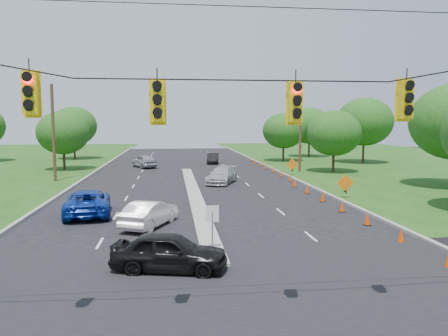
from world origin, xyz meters
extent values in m
plane|color=black|center=(0.00, 0.00, 0.00)|extent=(160.00, 160.00, 0.00)
cube|color=black|center=(0.00, 0.00, 0.00)|extent=(160.00, 14.00, 0.02)
cube|color=gray|center=(-10.10, 30.00, 0.00)|extent=(0.25, 110.00, 0.16)
cube|color=gray|center=(10.10, 30.00, 0.00)|extent=(0.25, 110.00, 0.16)
cube|color=gray|center=(0.00, 21.00, 0.00)|extent=(1.00, 34.00, 0.18)
cylinder|color=gray|center=(0.00, 6.00, 0.90)|extent=(0.06, 0.06, 1.80)
cube|color=white|center=(0.00, 6.00, 1.70)|extent=(0.55, 0.04, 0.70)
cylinder|color=black|center=(0.00, -1.00, 7.00)|extent=(24.00, 0.04, 0.04)
cube|color=yellow|center=(-5.00, -1.00, 6.22)|extent=(0.34, 0.24, 1.00)
cube|color=yellow|center=(-2.00, -1.00, 6.05)|extent=(0.34, 0.24, 1.00)
cube|color=yellow|center=(1.50, -1.00, 6.05)|extent=(0.34, 0.24, 1.00)
cube|color=yellow|center=(4.50, -1.00, 6.14)|extent=(0.34, 0.24, 1.00)
cylinder|color=#422D1C|center=(-12.50, 30.00, 4.50)|extent=(0.28, 0.28, 9.00)
cylinder|color=#422D1C|center=(12.50, 35.00, 4.50)|extent=(0.28, 0.28, 9.00)
cone|color=#DE3A00|center=(8.77, 6.50, 0.35)|extent=(0.32, 0.32, 0.70)
cone|color=#DE3A00|center=(8.77, 10.00, 0.35)|extent=(0.32, 0.32, 0.70)
cone|color=#DE3A00|center=(8.77, 13.50, 0.35)|extent=(0.32, 0.32, 0.70)
cone|color=#DE3A00|center=(8.77, 17.00, 0.35)|extent=(0.32, 0.32, 0.70)
cone|color=#DE3A00|center=(8.77, 20.50, 0.35)|extent=(0.32, 0.32, 0.70)
cone|color=#DE3A00|center=(8.77, 24.00, 0.35)|extent=(0.32, 0.32, 0.70)
cone|color=#DE3A00|center=(9.37, 27.50, 0.35)|extent=(0.32, 0.32, 0.70)
cone|color=#DE3A00|center=(9.37, 31.00, 0.35)|extent=(0.32, 0.32, 0.70)
cone|color=#DE3A00|center=(9.37, 34.50, 0.35)|extent=(0.32, 0.32, 0.70)
cone|color=#DE3A00|center=(9.37, 38.00, 0.35)|extent=(0.32, 0.32, 0.70)
cone|color=#DE3A00|center=(9.37, 41.50, 0.35)|extent=(0.32, 0.32, 0.70)
cone|color=#DE3A00|center=(9.37, 45.00, 0.35)|extent=(0.32, 0.32, 0.70)
cone|color=#DE3A00|center=(9.37, 48.50, 0.35)|extent=(0.32, 0.32, 0.70)
cube|color=black|center=(10.80, 18.00, 0.55)|extent=(0.06, 0.58, 0.26)
cube|color=black|center=(10.80, 18.00, 0.55)|extent=(0.06, 0.58, 0.26)
cube|color=orange|center=(10.80, 18.00, 1.15)|extent=(1.27, 0.05, 1.27)
cube|color=black|center=(10.80, 32.00, 0.55)|extent=(0.06, 0.58, 0.26)
cube|color=black|center=(10.80, 32.00, 0.55)|extent=(0.06, 0.58, 0.26)
cube|color=orange|center=(10.80, 32.00, 1.15)|extent=(1.27, 0.05, 1.27)
cylinder|color=black|center=(-14.00, 40.00, 1.26)|extent=(0.28, 0.28, 2.52)
ellipsoid|color=#194C14|center=(-14.00, 40.00, 4.34)|extent=(5.88, 5.88, 5.04)
cylinder|color=black|center=(-16.00, 55.00, 1.44)|extent=(0.28, 0.28, 2.88)
ellipsoid|color=#194C14|center=(-16.00, 55.00, 4.96)|extent=(6.72, 6.72, 5.76)
cylinder|color=black|center=(16.00, 34.00, 1.26)|extent=(0.28, 0.28, 2.52)
ellipsoid|color=#194C14|center=(16.00, 34.00, 4.34)|extent=(5.88, 5.88, 5.04)
cylinder|color=black|center=(24.00, 44.00, 1.62)|extent=(0.28, 0.28, 3.24)
ellipsoid|color=#194C14|center=(24.00, 44.00, 5.58)|extent=(7.56, 7.56, 6.48)
cylinder|color=black|center=(20.00, 55.00, 1.44)|extent=(0.28, 0.28, 2.88)
ellipsoid|color=#194C14|center=(20.00, 55.00, 4.96)|extent=(6.72, 6.72, 5.76)
cylinder|color=black|center=(14.00, 48.00, 1.26)|extent=(0.28, 0.28, 2.52)
ellipsoid|color=#194C14|center=(14.00, 48.00, 4.34)|extent=(5.88, 5.88, 5.04)
imported|color=black|center=(-1.79, 3.96, 0.73)|extent=(4.59, 2.65, 1.47)
imported|color=silver|center=(-2.87, 11.14, 0.70)|extent=(3.10, 4.50, 1.40)
imported|color=#0E2F9D|center=(-6.69, 14.54, 0.77)|extent=(3.24, 5.80, 1.53)
imported|color=#AEAEAE|center=(2.81, 26.97, 0.73)|extent=(3.71, 5.41, 1.45)
imported|color=#9497A0|center=(-4.99, 41.84, 0.80)|extent=(3.66, 5.04, 1.60)
imported|color=black|center=(3.84, 46.16, 0.70)|extent=(1.99, 4.41, 1.40)
camera|label=1|loc=(-1.67, -12.00, 5.55)|focal=35.00mm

